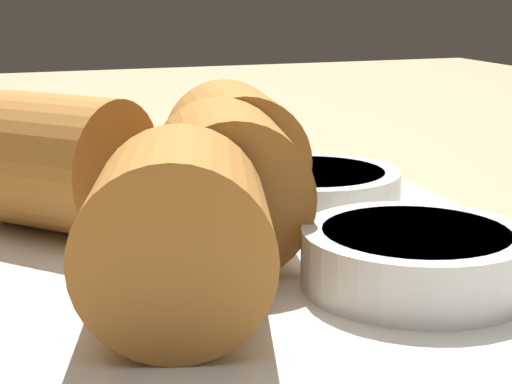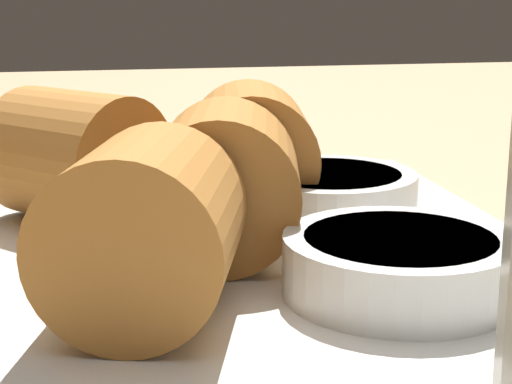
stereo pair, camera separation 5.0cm
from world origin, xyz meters
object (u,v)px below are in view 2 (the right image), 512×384
dipping_bowl_near (328,193)px  napkin (132,161)px  dipping_bowl_far (399,263)px  serving_plate (256,264)px

dipping_bowl_near → napkin: dipping_bowl_near is taller
dipping_bowl_near → napkin: size_ratio=0.74×
napkin → dipping_bowl_far: bearing=14.1°
serving_plate → napkin: serving_plate is taller
dipping_bowl_far → serving_plate: bearing=-148.1°
dipping_bowl_near → serving_plate: bearing=-46.5°
dipping_bowl_far → napkin: (-31.80, -7.98, -2.43)cm
serving_plate → napkin: size_ratio=2.89×
napkin → serving_plate: bearing=8.8°
serving_plate → napkin: bearing=-171.2°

